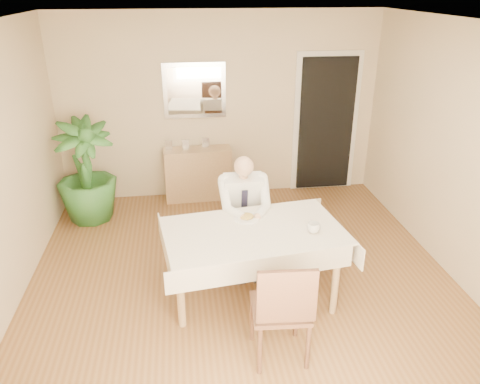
{
  "coord_description": "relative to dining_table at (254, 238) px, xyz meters",
  "views": [
    {
      "loc": [
        -0.57,
        -3.97,
        2.91
      ],
      "look_at": [
        0.0,
        0.35,
        0.95
      ],
      "focal_mm": 35.0,
      "sensor_mm": 36.0,
      "label": 1
    }
  ],
  "objects": [
    {
      "name": "sideboard",
      "position": [
        -0.42,
        2.43,
        -0.29
      ],
      "size": [
        0.96,
        0.35,
        0.76
      ],
      "primitive_type": "cube",
      "rotation": [
        0.0,
        0.0,
        0.03
      ],
      "color": "tan",
      "rests_on": "ground"
    },
    {
      "name": "photo_frame_right",
      "position": [
        -0.29,
        2.5,
        0.16
      ],
      "size": [
        0.1,
        0.02,
        0.14
      ],
      "primitive_type": "cube",
      "color": "silver",
      "rests_on": "sideboard"
    },
    {
      "name": "doorway",
      "position": [
        1.48,
        2.57,
        0.33
      ],
      "size": [
        0.96,
        0.07,
        2.1
      ],
      "color": "silver",
      "rests_on": "ground"
    },
    {
      "name": "fork",
      "position": [
        -0.07,
        0.17,
        0.11
      ],
      "size": [
        0.01,
        0.13,
        0.01
      ],
      "primitive_type": "cylinder",
      "rotation": [
        1.57,
        0.0,
        0.0
      ],
      "color": "silver",
      "rests_on": "dining_table"
    },
    {
      "name": "room",
      "position": [
        -0.07,
        0.11,
        0.63
      ],
      "size": [
        5.0,
        5.02,
        2.6
      ],
      "color": "brown",
      "rests_on": "ground"
    },
    {
      "name": "coffee_mug",
      "position": [
        0.55,
        -0.12,
        0.13
      ],
      "size": [
        0.16,
        0.16,
        0.1
      ],
      "primitive_type": "imported",
      "rotation": [
        0.0,
        0.0,
        -0.36
      ],
      "color": "white",
      "rests_on": "dining_table"
    },
    {
      "name": "photo_frame_left",
      "position": [
        -0.82,
        2.43,
        0.16
      ],
      "size": [
        0.1,
        0.02,
        0.14
      ],
      "primitive_type": "cube",
      "color": "silver",
      "rests_on": "sideboard"
    },
    {
      "name": "dining_table",
      "position": [
        0.0,
        0.0,
        0.0
      ],
      "size": [
        1.84,
        1.24,
        0.75
      ],
      "rotation": [
        0.0,
        0.0,
        0.13
      ],
      "color": "tan",
      "rests_on": "ground"
    },
    {
      "name": "plate",
      "position": [
        -0.03,
        0.23,
        0.09
      ],
      "size": [
        0.26,
        0.26,
        0.02
      ],
      "primitive_type": "cylinder",
      "color": "white",
      "rests_on": "dining_table"
    },
    {
      "name": "food",
      "position": [
        -0.03,
        0.23,
        0.11
      ],
      "size": [
        0.14,
        0.14,
        0.06
      ],
      "primitive_type": "ellipsoid",
      "color": "olive",
      "rests_on": "dining_table"
    },
    {
      "name": "seated_man",
      "position": [
        0.0,
        0.59,
        0.02
      ],
      "size": [
        0.48,
        0.72,
        1.24
      ],
      "color": "white",
      "rests_on": "ground"
    },
    {
      "name": "chair_far",
      "position": [
        0.0,
        0.88,
        -0.18
      ],
      "size": [
        0.43,
        0.43,
        0.87
      ],
      "rotation": [
        0.0,
        0.0,
        0.06
      ],
      "color": "#3E2618",
      "rests_on": "ground"
    },
    {
      "name": "potted_palm",
      "position": [
        -1.88,
        1.97,
        0.01
      ],
      "size": [
        0.99,
        0.99,
        1.36
      ],
      "primitive_type": "imported",
      "rotation": [
        0.0,
        0.0,
        0.39
      ],
      "color": "#25541E",
      "rests_on": "ground"
    },
    {
      "name": "knife",
      "position": [
        0.01,
        0.17,
        0.11
      ],
      "size": [
        0.01,
        0.13,
        0.01
      ],
      "primitive_type": "cylinder",
      "rotation": [
        1.57,
        0.0,
        0.0
      ],
      "color": "silver",
      "rests_on": "dining_table"
    },
    {
      "name": "window",
      "position": [
        -0.07,
        -2.36,
        0.78
      ],
      "size": [
        1.34,
        0.04,
        1.44
      ],
      "color": "silver",
      "rests_on": "room"
    },
    {
      "name": "photo_frame_center",
      "position": [
        -0.58,
        2.45,
        0.16
      ],
      "size": [
        0.1,
        0.02,
        0.14
      ],
      "primitive_type": "cube",
      "color": "silver",
      "rests_on": "sideboard"
    },
    {
      "name": "chair_near",
      "position": [
        0.09,
        -0.93,
        -0.11
      ],
      "size": [
        0.49,
        0.49,
        0.98
      ],
      "rotation": [
        0.0,
        0.0,
        -0.06
      ],
      "color": "#3E2618",
      "rests_on": "ground"
    },
    {
      "name": "mirror",
      "position": [
        -0.42,
        2.58,
        0.88
      ],
      "size": [
        0.86,
        0.04,
        0.76
      ],
      "color": "silver",
      "rests_on": "room"
    }
  ]
}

